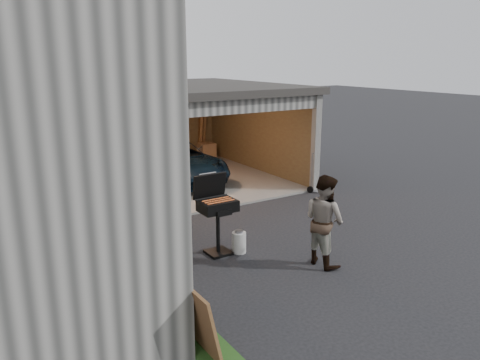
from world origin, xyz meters
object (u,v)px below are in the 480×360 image
(woman, at_px, (123,208))
(plywood_panel, at_px, (199,321))
(minivan, at_px, (174,163))
(propane_tank, at_px, (239,242))
(man, at_px, (324,220))
(bbq_grill, at_px, (217,208))
(hand_truck, at_px, (315,184))

(woman, relative_size, plywood_panel, 1.85)
(minivan, bearing_deg, woman, -127.05)
(woman, xyz_separation_m, propane_tank, (1.87, -1.15, -0.71))
(man, distance_m, propane_tank, 1.73)
(minivan, height_order, man, man)
(bbq_grill, bearing_deg, minivan, 73.44)
(hand_truck, bearing_deg, man, -154.45)
(minivan, bearing_deg, bbq_grill, -108.49)
(propane_tank, relative_size, plywood_panel, 0.41)
(man, relative_size, bbq_grill, 1.09)
(woman, bearing_deg, propane_tank, 52.12)
(plywood_panel, height_order, hand_truck, hand_truck)
(woman, xyz_separation_m, plywood_panel, (-0.30, -3.62, -0.43))
(bbq_grill, xyz_separation_m, hand_truck, (4.47, 2.22, -0.69))
(bbq_grill, relative_size, plywood_panel, 1.55)
(hand_truck, bearing_deg, minivan, 108.13)
(minivan, xyz_separation_m, hand_truck, (2.88, -3.12, -0.37))
(man, bearing_deg, bbq_grill, 42.91)
(bbq_grill, bearing_deg, hand_truck, 26.45)
(woman, bearing_deg, hand_truck, 95.79)
(man, relative_size, hand_truck, 1.49)
(minivan, relative_size, man, 2.50)
(bbq_grill, height_order, propane_tank, bbq_grill)
(woman, relative_size, man, 1.10)
(bbq_grill, bearing_deg, plywood_panel, -123.98)
(man, relative_size, plywood_panel, 1.69)
(man, height_order, propane_tank, man)
(plywood_panel, bearing_deg, propane_tank, 48.66)
(woman, relative_size, propane_tank, 4.48)
(minivan, relative_size, plywood_panel, 4.24)
(woman, distance_m, man, 3.77)
(woman, xyz_separation_m, bbq_grill, (1.50, -0.95, -0.01))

